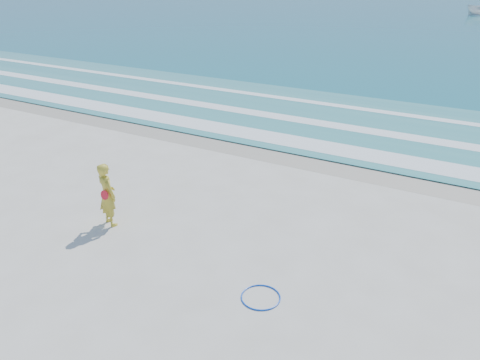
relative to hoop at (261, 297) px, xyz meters
The scene contains 9 objects.
ground 3.03m from the hoop, 169.37° to the right, with size 400.00×400.00×0.00m, color silver.
wet_sand 8.95m from the hoop, 109.42° to the left, with size 400.00×2.40×0.00m, color #B2A893.
ocean 104.48m from the hoop, 91.63° to the left, with size 400.00×190.00×0.04m, color #19727F.
shallow 13.77m from the hoop, 102.48° to the left, with size 400.00×10.00×0.01m, color #59B7AD.
foam_near 10.19m from the hoop, 106.99° to the left, with size 400.00×1.40×0.01m, color white.
foam_mid 12.99m from the hoop, 103.25° to the left, with size 400.00×0.90×0.01m, color white.
foam_far 16.22m from the hoop, 100.57° to the left, with size 400.00×0.60×0.01m, color white.
hoop is the anchor object (origin of this frame).
woman 5.46m from the hoop, behind, with size 0.80×0.66×1.89m.
Camera 1 is at (6.67, -7.09, 6.87)m, focal length 35.00 mm.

